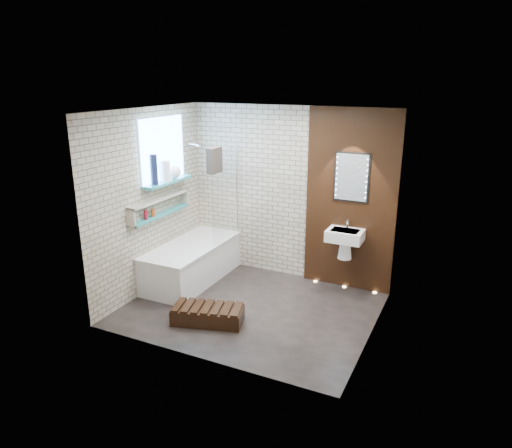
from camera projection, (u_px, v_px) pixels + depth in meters
The scene contains 15 objects.
ground at pixel (251, 308), 6.36m from camera, with size 3.20×3.20×0.00m, color black.
room_shell at pixel (251, 216), 5.97m from camera, with size 3.24×3.20×2.60m.
walnut_panel at pixel (351, 201), 6.67m from camera, with size 1.30×0.06×2.60m, color black.
clerestory_window at pixel (163, 156), 6.74m from camera, with size 0.18×1.00×0.94m.
display_niche at pixel (160, 207), 6.76m from camera, with size 0.14×1.30×0.26m.
bathtub at pixel (192, 262), 7.17m from camera, with size 0.79×1.74×0.70m.
bath_screen at pixel (225, 195), 7.10m from camera, with size 0.01×0.78×1.40m, color white.
towel at pixel (214, 160), 6.68m from camera, with size 0.11×0.28×0.36m, color black.
shower_head at pixel (201, 145), 7.12m from camera, with size 0.18×0.18×0.02m, color silver.
washbasin at pixel (345, 239), 6.66m from camera, with size 0.50×0.36×0.58m.
led_mirror at pixel (352, 177), 6.54m from camera, with size 0.50×0.02×0.70m.
walnut_step at pixel (208, 315), 5.98m from camera, with size 0.88×0.39×0.20m, color black.
niche_bottles at pixel (149, 214), 6.56m from camera, with size 0.06×0.21×0.13m.
sill_vases at pixel (166, 171), 6.74m from camera, with size 0.19×0.61×0.43m.
floor_uplights at pixel (344, 287), 7.00m from camera, with size 0.96×0.06×0.01m.
Camera 1 is at (2.54, -5.14, 3.00)m, focal length 33.14 mm.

